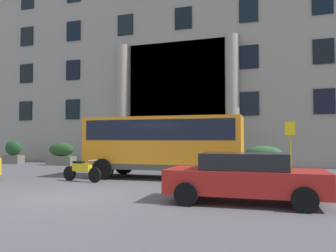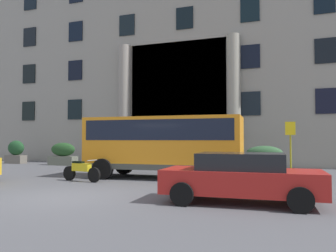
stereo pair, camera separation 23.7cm
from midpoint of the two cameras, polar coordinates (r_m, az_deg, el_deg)
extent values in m
cube|color=#535357|center=(10.60, -17.44, -11.89)|extent=(80.00, 64.00, 0.12)
cube|color=gray|center=(27.69, 4.94, 13.02)|extent=(32.34, 9.00, 18.06)
cube|color=black|center=(22.69, 1.09, 3.96)|extent=(6.75, 0.12, 8.39)
cylinder|color=gray|center=(23.80, -7.97, 3.69)|extent=(0.89, 0.89, 8.39)
cylinder|color=gray|center=(21.59, 10.62, 4.32)|extent=(0.89, 0.89, 8.39)
cube|color=black|center=(28.75, -23.34, 2.38)|extent=(1.19, 0.08, 1.50)
cube|color=black|center=(26.11, -16.22, 2.74)|extent=(1.19, 0.08, 1.50)
cube|color=black|center=(21.66, 13.41, 3.73)|extent=(1.19, 0.08, 1.50)
cube|color=black|center=(21.74, 24.84, 3.86)|extent=(1.19, 0.08, 1.50)
cube|color=black|center=(29.14, -23.25, 8.24)|extent=(1.19, 0.08, 1.50)
cube|color=black|center=(26.53, -16.15, 9.17)|extent=(1.19, 0.08, 1.50)
cube|color=black|center=(22.17, 13.34, 11.41)|extent=(1.19, 0.08, 1.50)
cube|color=black|center=(22.25, 24.71, 11.51)|extent=(1.19, 0.08, 1.50)
cube|color=black|center=(29.81, -23.16, 13.88)|extent=(1.19, 0.08, 1.50)
cube|color=black|center=(27.27, -16.08, 15.32)|extent=(1.19, 0.08, 1.50)
cube|color=black|center=(25.21, -7.58, 16.73)|extent=(1.19, 0.08, 1.50)
cube|color=black|center=(23.77, 2.32, 17.91)|extent=(1.19, 0.08, 1.50)
cube|color=black|center=(23.05, 13.27, 18.63)|extent=(1.19, 0.08, 1.50)
cube|color=black|center=(23.13, 24.58, 18.70)|extent=(1.19, 0.08, 1.50)
cube|color=black|center=(30.77, -23.07, 19.22)|extent=(1.19, 0.08, 1.50)
cube|color=orange|center=(14.84, -1.16, -2.88)|extent=(6.93, 2.56, 2.25)
cube|color=black|center=(14.85, -1.16, -0.76)|extent=(6.52, 2.57, 0.86)
cube|color=black|center=(14.24, 11.86, -1.41)|extent=(0.14, 1.91, 1.08)
cube|color=#464840|center=(14.89, -1.17, -6.74)|extent=(6.93, 2.60, 0.24)
cylinder|color=black|center=(15.51, 8.63, -6.98)|extent=(0.91, 0.32, 0.90)
cylinder|color=black|center=(13.27, 7.42, -7.79)|extent=(0.91, 0.32, 0.90)
cylinder|color=black|center=(16.79, -7.93, -6.63)|extent=(0.91, 0.32, 0.90)
cylinder|color=black|center=(14.74, -11.49, -7.21)|extent=(0.91, 0.32, 0.90)
cylinder|color=olive|center=(16.10, 19.74, -3.90)|extent=(0.08, 0.08, 2.47)
cube|color=yellow|center=(16.07, 19.70, -0.38)|extent=(0.44, 0.03, 0.60)
cube|color=#666B5A|center=(23.43, -18.07, -5.66)|extent=(1.90, 0.74, 0.60)
ellipsoid|color=#244B22|center=(23.40, -18.05, -3.83)|extent=(1.82, 0.66, 0.90)
cube|color=#6C665B|center=(26.31, -25.15, -5.19)|extent=(1.40, 0.70, 0.59)
ellipsoid|color=#1E4724|center=(26.28, -25.12, -3.40)|extent=(1.35, 0.63, 1.05)
cube|color=gray|center=(19.31, 15.63, -6.48)|extent=(2.05, 0.95, 0.57)
ellipsoid|color=#366239|center=(19.28, 15.61, -4.45)|extent=(1.97, 0.85, 0.80)
cube|color=gray|center=(20.71, -3.60, -6.17)|extent=(2.11, 0.81, 0.65)
ellipsoid|color=#356729|center=(20.67, -3.59, -3.78)|extent=(2.03, 0.73, 1.08)
cube|color=red|center=(9.40, 12.24, -9.19)|extent=(4.25, 1.84, 0.64)
cube|color=black|center=(9.35, 12.21, -5.89)|extent=(2.31, 1.58, 0.45)
cylinder|color=black|center=(10.28, 20.70, -10.06)|extent=(0.63, 0.22, 0.62)
cylinder|color=black|center=(8.59, 21.57, -11.62)|extent=(0.63, 0.22, 0.62)
cylinder|color=black|center=(10.48, 4.67, -10.05)|extent=(0.63, 0.22, 0.62)
cylinder|color=black|center=(8.82, 2.34, -11.53)|extent=(0.63, 0.22, 0.62)
cylinder|color=black|center=(13.82, -12.87, -8.16)|extent=(0.61, 0.21, 0.60)
cylinder|color=black|center=(14.76, -16.88, -7.73)|extent=(0.61, 0.23, 0.60)
cube|color=gold|center=(14.26, -14.93, -6.82)|extent=(0.91, 0.40, 0.32)
cube|color=black|center=(14.37, -15.44, -6.06)|extent=(0.55, 0.29, 0.12)
cylinder|color=#A5A5A8|center=(13.84, -13.19, -5.73)|extent=(0.13, 0.55, 0.03)
camera|label=1|loc=(0.12, -90.42, 0.02)|focal=35.72mm
camera|label=2|loc=(0.12, 89.58, -0.02)|focal=35.72mm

